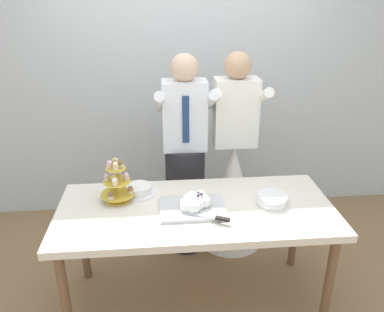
{
  "coord_description": "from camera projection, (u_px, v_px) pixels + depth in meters",
  "views": [
    {
      "loc": [
        -0.22,
        -2.16,
        2.08
      ],
      "look_at": [
        -0.01,
        0.15,
        1.07
      ],
      "focal_mm": 36.13,
      "sensor_mm": 36.0,
      "label": 1
    }
  ],
  "objects": [
    {
      "name": "round_cake",
      "position": [
        139.0,
        190.0,
        2.67
      ],
      "size": [
        0.24,
        0.24,
        0.06
      ],
      "color": "white",
      "rests_on": "dessert_table"
    },
    {
      "name": "person_groom",
      "position": [
        185.0,
        168.0,
        3.13
      ],
      "size": [
        0.46,
        0.49,
        1.66
      ],
      "color": "#232328",
      "rests_on": "ground_plane"
    },
    {
      "name": "cupcake_stand",
      "position": [
        117.0,
        183.0,
        2.55
      ],
      "size": [
        0.23,
        0.23,
        0.31
      ],
      "color": "gold",
      "rests_on": "dessert_table"
    },
    {
      "name": "dessert_table",
      "position": [
        196.0,
        217.0,
        2.54
      ],
      "size": [
        1.8,
        0.8,
        0.78
      ],
      "color": "silver",
      "rests_on": "ground_plane"
    },
    {
      "name": "person_bride",
      "position": [
        232.0,
        181.0,
        3.27
      ],
      "size": [
        0.56,
        0.56,
        1.66
      ],
      "color": "white",
      "rests_on": "ground_plane"
    },
    {
      "name": "main_cake_tray",
      "position": [
        194.0,
        204.0,
        2.47
      ],
      "size": [
        0.42,
        0.36,
        0.13
      ],
      "color": "silver",
      "rests_on": "dessert_table"
    },
    {
      "name": "rear_wall",
      "position": [
        181.0,
        64.0,
        3.54
      ],
      "size": [
        5.2,
        0.1,
        2.9
      ],
      "primitive_type": "cube",
      "color": "silver",
      "rests_on": "ground_plane"
    },
    {
      "name": "plate_stack",
      "position": [
        272.0,
        199.0,
        2.54
      ],
      "size": [
        0.2,
        0.2,
        0.07
      ],
      "color": "white",
      "rests_on": "dessert_table"
    },
    {
      "name": "ground_plane",
      "position": [
        196.0,
        299.0,
        2.82
      ],
      "size": [
        8.0,
        8.0,
        0.0
      ],
      "primitive_type": "plane",
      "color": "olive"
    }
  ]
}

